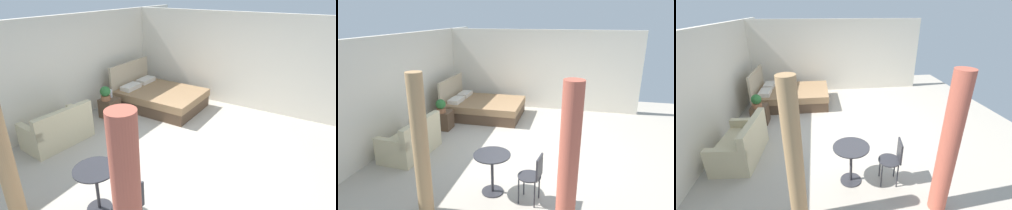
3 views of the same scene
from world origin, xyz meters
The scene contains 12 objects.
ground_plane centered at (0.00, 0.00, -0.01)m, with size 9.08×9.17×0.02m, color #B2A899.
wall_back centered at (0.00, 3.08, 1.29)m, with size 9.08×0.12×2.57m, color silver.
wall_right centered at (3.04, 0.00, 1.29)m, with size 0.12×6.17×2.57m, color silver.
bed centered at (1.76, 1.59, 0.28)m, with size 1.68×2.25×1.16m.
couch centered at (-1.05, 2.34, 0.29)m, with size 1.39×0.87×0.85m.
nightstand centered at (0.51, 2.31, 0.25)m, with size 0.44×0.42×0.50m.
potted_plant centered at (0.41, 2.32, 0.68)m, with size 0.26×0.26×0.37m.
vase centered at (0.63, 2.36, 0.60)m, with size 0.08×0.08×0.20m.
balcony_table centered at (-2.03, 0.20, 0.51)m, with size 0.64×0.64×0.74m.
cafe_chair_near_window centered at (-2.15, -0.54, 0.53)m, with size 0.44×0.44×0.86m.
curtain_left centered at (-2.79, -1.07, 1.13)m, with size 0.27×0.27×2.25m.
curtain_right centered at (-2.79, 1.07, 1.13)m, with size 0.24×0.24×2.25m.
Camera 2 is at (-6.21, -1.04, 2.98)m, focal length 30.47 mm.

